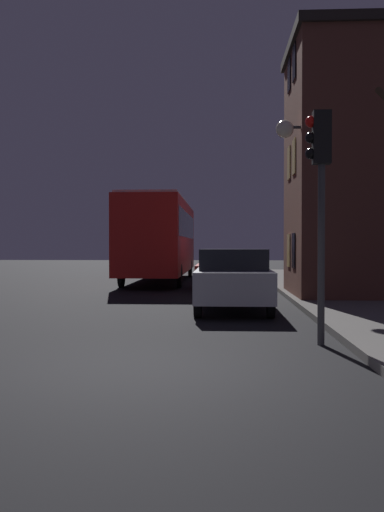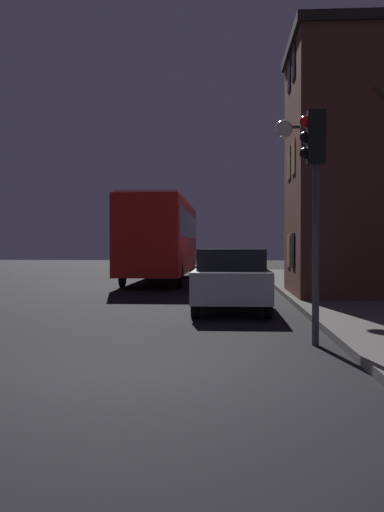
# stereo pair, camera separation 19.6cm
# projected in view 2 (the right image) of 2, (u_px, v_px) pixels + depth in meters

# --- Properties ---
(ground_plane) EXTENTS (120.00, 120.00, 0.00)m
(ground_plane) POSITION_uv_depth(u_px,v_px,m) (134.00, 369.00, 7.81)
(ground_plane) COLOR black
(brick_building) EXTENTS (4.05, 4.88, 8.18)m
(brick_building) POSITION_uv_depth(u_px,v_px,m) (351.00, 167.00, 18.33)
(brick_building) COLOR brown
(brick_building) RESTS_ON sidewalk
(streetlamp) EXTENTS (1.23, 0.52, 5.18)m
(streetlamp) POSITION_uv_depth(u_px,v_px,m) (297.00, 162.00, 16.39)
(streetlamp) COLOR #38383A
(streetlamp) RESTS_ON sidewalk
(traffic_light) EXTENTS (0.43, 0.24, 3.99)m
(traffic_light) POSITION_uv_depth(u_px,v_px,m) (314.00, 177.00, 9.66)
(traffic_light) COLOR #38383A
(traffic_light) RESTS_ON ground
(bus) EXTENTS (2.60, 11.96, 3.82)m
(bus) POSITION_uv_depth(u_px,v_px,m) (162.00, 234.00, 27.17)
(bus) COLOR red
(bus) RESTS_ON ground
(car_near_lane) EXTENTS (1.89, 4.14, 1.61)m
(car_near_lane) POSITION_uv_depth(u_px,v_px,m) (231.00, 279.00, 14.66)
(car_near_lane) COLOR #B7BABF
(car_near_lane) RESTS_ON ground
(car_mid_lane) EXTENTS (1.85, 4.68, 1.52)m
(car_mid_lane) POSITION_uv_depth(u_px,v_px,m) (222.00, 270.00, 21.75)
(car_mid_lane) COLOR #B21E19
(car_mid_lane) RESTS_ON ground
(car_far_lane) EXTENTS (1.75, 4.20, 1.53)m
(car_far_lane) POSITION_uv_depth(u_px,v_px,m) (232.00, 262.00, 31.95)
(car_far_lane) COLOR black
(car_far_lane) RESTS_ON ground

